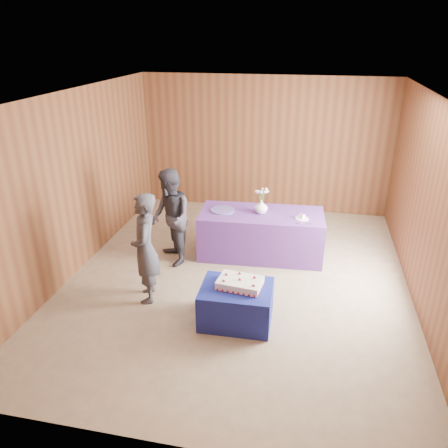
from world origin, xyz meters
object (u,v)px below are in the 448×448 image
(vase, at_px, (261,207))
(guest_left, at_px, (145,249))
(sheet_cake, at_px, (240,283))
(serving_table, at_px, (261,234))
(cake_table, at_px, (236,304))
(guest_right, at_px, (170,218))

(vase, bearing_deg, guest_left, -129.79)
(sheet_cake, bearing_deg, vase, 96.26)
(sheet_cake, distance_m, guest_left, 1.38)
(serving_table, height_order, vase, vase)
(serving_table, bearing_deg, cake_table, -95.58)
(cake_table, xyz_separation_m, guest_right, (-1.30, 1.35, 0.53))
(vase, distance_m, guest_right, 1.46)
(serving_table, distance_m, vase, 0.49)
(serving_table, bearing_deg, sheet_cake, -94.50)
(cake_table, bearing_deg, serving_table, 86.66)
(cake_table, relative_size, serving_table, 0.45)
(sheet_cake, bearing_deg, cake_table, -125.88)
(serving_table, xyz_separation_m, guest_right, (-1.37, -0.54, 0.40))
(guest_right, bearing_deg, cake_table, 10.86)
(cake_table, bearing_deg, sheet_cake, 46.03)
(guest_left, bearing_deg, sheet_cake, 61.12)
(sheet_cake, bearing_deg, guest_right, 142.31)
(sheet_cake, relative_size, vase, 2.79)
(serving_table, height_order, guest_right, guest_right)
(sheet_cake, height_order, guest_left, guest_left)
(serving_table, relative_size, guest_left, 1.29)
(cake_table, relative_size, vase, 4.10)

